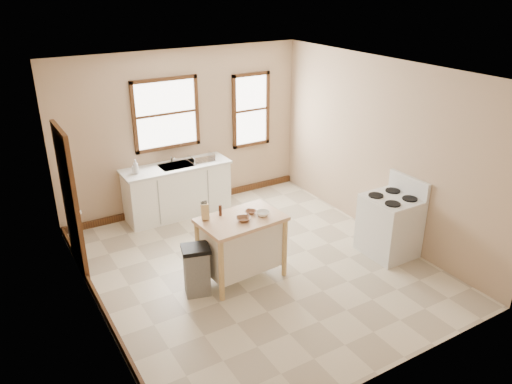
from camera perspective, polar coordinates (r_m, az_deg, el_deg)
floor at (r=7.34m, az=0.15°, el=-8.50°), size 5.00×5.00×0.00m
ceiling at (r=6.31m, az=0.18°, el=13.56°), size 5.00×5.00×0.00m
wall_back at (r=8.82m, az=-8.30°, el=6.90°), size 4.50×0.04×2.80m
wall_left at (r=5.96m, az=-18.73°, el=-2.56°), size 0.04×5.00×2.80m
wall_right at (r=8.02m, az=14.13°, el=4.72°), size 0.04×5.00×2.80m
window_main at (r=8.60m, az=-10.23°, el=8.77°), size 1.17×0.06×1.22m
window_side at (r=9.32m, az=-0.58°, el=9.34°), size 0.77×0.06×1.37m
door_left at (r=7.28m, az=-20.46°, el=-1.03°), size 0.06×0.90×2.10m
baseboard_back at (r=9.26m, az=-7.74°, el=-1.11°), size 4.50×0.04×0.12m
baseboard_left at (r=6.64m, az=-16.95°, el=-12.94°), size 0.04×5.00×0.12m
sink_counter at (r=8.77m, az=-8.97°, el=0.21°), size 1.86×0.62×0.92m
faucet at (r=8.72m, az=-9.66°, el=4.06°), size 0.03×0.03×0.22m
soap_bottle_a at (r=8.32m, az=-13.58°, el=2.84°), size 0.10×0.10×0.24m
soap_bottle_b at (r=8.35m, az=-13.70°, el=2.68°), size 0.11×0.11×0.19m
dish_rack at (r=8.72m, az=-6.24°, el=3.86°), size 0.44×0.34×0.10m
kitchen_island at (r=6.88m, az=-1.66°, el=-6.40°), size 1.17×0.79×0.92m
knife_block at (r=6.62m, az=-5.85°, el=-2.33°), size 0.13×0.13×0.20m
pepper_grinder at (r=6.71m, az=-4.10°, el=-2.12°), size 0.06×0.06×0.15m
bowl_a at (r=6.58m, az=-1.42°, el=-3.11°), size 0.24×0.24×0.05m
bowl_b at (r=6.78m, az=-0.60°, el=-2.30°), size 0.22×0.22×0.04m
bowl_c at (r=6.71m, az=0.79°, el=-2.50°), size 0.25×0.25×0.06m
trash_bin at (r=6.65m, az=-6.79°, el=-8.86°), size 0.43×0.39×0.70m
gas_stove at (r=7.66m, az=15.10°, el=-2.84°), size 0.74×0.75×1.19m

